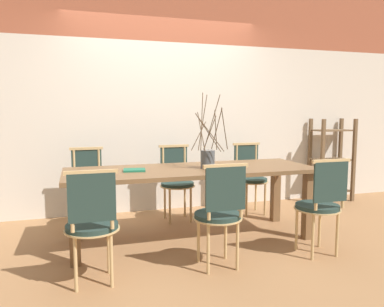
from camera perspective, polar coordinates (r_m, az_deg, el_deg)
name	(u,v)px	position (r m, az deg, el deg)	size (l,w,h in m)	color
ground_plane	(192,239)	(3.95, 0.00, -12.92)	(16.00, 16.00, 0.00)	#9E7047
wall_rear	(163,89)	(4.97, -4.41, 9.79)	(12.00, 0.06, 3.20)	beige
dining_table	(192,178)	(3.79, 0.00, -3.71)	(2.50, 0.87, 0.74)	brown
chair_near_leftend	(92,222)	(2.93, -14.98, -9.98)	(0.42, 0.42, 0.90)	#233833
chair_near_left	(220,211)	(3.13, 4.24, -8.70)	(0.42, 0.42, 0.90)	#233833
chair_near_center	(321,202)	(3.60, 19.03, -7.04)	(0.42, 0.42, 0.90)	#233833
chair_far_leftend	(88,184)	(4.39, -15.63, -4.51)	(0.42, 0.42, 0.90)	#233833
chair_far_left	(176,179)	(4.53, -2.38, -3.92)	(0.42, 0.42, 0.90)	#233833
chair_far_center	(250,175)	(4.87, 8.83, -3.26)	(0.42, 0.42, 0.90)	#233833
vase_centerpiece	(208,157)	(3.75, 2.42, -0.52)	(0.40, 0.40, 0.76)	#4C5156
book_stack	(134,170)	(3.64, -8.77, -2.51)	(0.23, 0.19, 0.02)	#1E6B4C
shelving_rack	(331,160)	(5.86, 20.48, -0.93)	(0.58, 0.35, 1.20)	brown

